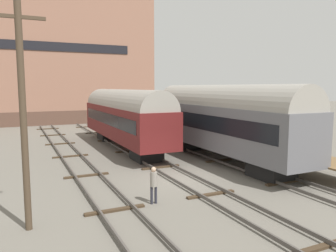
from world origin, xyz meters
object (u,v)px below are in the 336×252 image
train_car_grey (222,118)px  train_car_maroon (124,115)px  bench (234,133)px  person_worker (154,182)px  utility_pole (23,108)px

train_car_grey → train_car_maroon: train_car_grey is taller
train_car_maroon → bench: bearing=-38.0°
train_car_maroon → person_worker: train_car_maroon is taller
train_car_maroon → person_worker: (-2.95, -13.62, -1.83)m
utility_pole → bench: bearing=28.6°
train_car_grey → utility_pole: 14.57m
person_worker → utility_pole: (-5.21, -0.51, 3.48)m
train_car_grey → train_car_maroon: bearing=122.1°
train_car_maroon → bench: 9.34m
person_worker → utility_pole: 6.29m
train_car_grey → utility_pole: size_ratio=1.79×
bench → utility_pole: bearing=-151.4°
train_car_maroon → bench: (7.29, -5.70, -1.25)m
bench → utility_pole: size_ratio=0.16×
train_car_maroon → bench: size_ratio=11.42×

